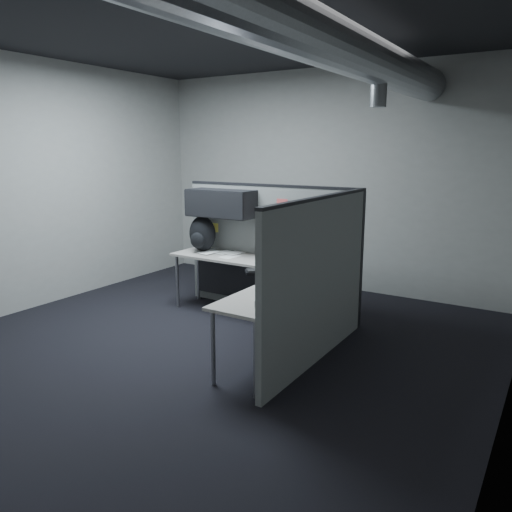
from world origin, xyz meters
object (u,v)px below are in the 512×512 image
Objects in this scene: keyboard at (268,271)px; backpack at (202,234)px; desk at (261,277)px; monitor at (312,245)px; phone at (283,288)px.

keyboard is 1.04× the size of backpack.
monitor is at bearing 18.33° from desk.
keyboard is 1.46m from backpack.
phone is at bearing -92.36° from monitor.
monitor is 0.58m from keyboard.
backpack is at bearing 152.40° from phone.
desk is 1.07m from phone.
keyboard reaches higher than desk.
backpack reaches higher than phone.
backpack is (-1.12, 0.34, 0.34)m from desk.
monitor reaches higher than desk.
backpack is (-1.33, 0.55, 0.21)m from keyboard.
backpack is (-1.67, 0.16, -0.05)m from monitor.
monitor reaches higher than backpack.
phone is 0.54× the size of backpack.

